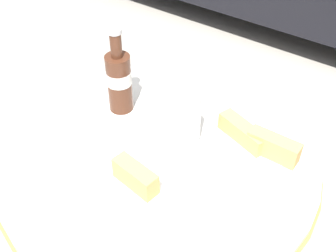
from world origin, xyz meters
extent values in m
cylinder|color=gold|center=(0.00, 0.00, 0.37)|extent=(0.08, 0.08, 0.70)
cylinder|color=gold|center=(0.00, 0.00, 0.71)|extent=(0.73, 0.73, 0.01)
cylinder|color=beige|center=(0.00, 0.00, 0.73)|extent=(0.71, 0.71, 0.02)
cylinder|color=#4C2819|center=(-0.17, 0.07, 0.82)|extent=(0.06, 0.06, 0.15)
cylinder|color=silver|center=(-0.17, 0.07, 0.83)|extent=(0.06, 0.06, 0.03)
cylinder|color=#4C2819|center=(-0.17, 0.07, 0.92)|extent=(0.03, 0.03, 0.06)
cylinder|color=silver|center=(-0.17, 0.07, 0.96)|extent=(0.03, 0.03, 0.01)
cylinder|color=black|center=(0.03, 0.06, 0.79)|extent=(0.06, 0.06, 0.11)
cylinder|color=silver|center=(0.03, 0.06, 0.81)|extent=(0.06, 0.06, 0.14)
cylinder|color=white|center=(0.03, -0.11, 0.75)|extent=(0.22, 0.22, 0.01)
cube|color=white|center=(0.03, -0.11, 0.75)|extent=(0.17, 0.17, 0.00)
cube|color=tan|center=(0.03, -0.12, 0.78)|extent=(0.11, 0.05, 0.05)
cylinder|color=white|center=(0.18, 0.11, 0.75)|extent=(0.21, 0.21, 0.01)
cube|color=white|center=(0.18, 0.11, 0.75)|extent=(0.16, 0.16, 0.00)
cube|color=tan|center=(0.14, 0.13, 0.77)|extent=(0.13, 0.07, 0.04)
cube|color=tan|center=(0.22, 0.12, 0.78)|extent=(0.11, 0.04, 0.05)
camera|label=1|loc=(0.41, -0.54, 1.41)|focal=45.00mm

